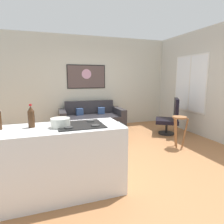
{
  "coord_description": "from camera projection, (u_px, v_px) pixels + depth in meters",
  "views": [
    {
      "loc": [
        -1.31,
        -3.64,
        1.55
      ],
      "look_at": [
        0.25,
        0.9,
        0.7
      ],
      "focal_mm": 31.25,
      "sensor_mm": 36.0,
      "label": 1
    }
  ],
  "objects": [
    {
      "name": "mixing_bowl",
      "position": [
        60.0,
        123.0,
        2.5
      ],
      "size": [
        0.25,
        0.25,
        0.12
      ],
      "color": "silver",
      "rests_on": "kitchen_counter"
    },
    {
      "name": "window",
      "position": [
        190.0,
        84.0,
        5.51
      ],
      "size": [
        0.03,
        1.26,
        1.58
      ],
      "color": "silver"
    },
    {
      "name": "soda_bottle_2",
      "position": [
        31.0,
        117.0,
        2.48
      ],
      "size": [
        0.08,
        0.08,
        0.3
      ],
      "color": "#482C18",
      "rests_on": "kitchen_counter"
    },
    {
      "name": "coffee_table",
      "position": [
        104.0,
        127.0,
        4.67
      ],
      "size": [
        1.01,
        0.63,
        0.41
      ],
      "color": "silver",
      "rests_on": "ground"
    },
    {
      "name": "armchair",
      "position": [
        170.0,
        118.0,
        5.34
      ],
      "size": [
        0.83,
        0.84,
        1.0
      ],
      "color": "black",
      "rests_on": "ground"
    },
    {
      "name": "ground",
      "position": [
        115.0,
        153.0,
        4.09
      ],
      "size": [
        6.4,
        6.4,
        0.04
      ],
      "primitive_type": "cube",
      "color": "#A86F44"
    },
    {
      "name": "bar_stool",
      "position": [
        179.0,
        124.0,
        4.32
      ],
      "size": [
        0.36,
        0.36,
        0.7
      ],
      "color": "#98623A",
      "rests_on": "ground"
    },
    {
      "name": "wall_painting",
      "position": [
        86.0,
        77.0,
        6.0
      ],
      "size": [
        1.19,
        0.03,
        0.72
      ],
      "color": "black"
    },
    {
      "name": "right_wall",
      "position": [
        208.0,
        84.0,
        4.96
      ],
      "size": [
        0.05,
        6.4,
        2.8
      ],
      "primitive_type": "cube",
      "color": "beige",
      "rests_on": "ground"
    },
    {
      "name": "couch",
      "position": [
        92.0,
        121.0,
        5.75
      ],
      "size": [
        1.87,
        0.96,
        0.85
      ],
      "color": "#2D2B30",
      "rests_on": "ground"
    },
    {
      "name": "kitchen_counter",
      "position": [
        58.0,
        161.0,
        2.59
      ],
      "size": [
        1.71,
        0.7,
        0.95
      ],
      "color": "white",
      "rests_on": "ground"
    },
    {
      "name": "back_wall",
      "position": [
        88.0,
        82.0,
        6.1
      ],
      "size": [
        6.4,
        0.05,
        2.8
      ],
      "primitive_type": "cube",
      "color": "beige",
      "rests_on": "ground"
    }
  ]
}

